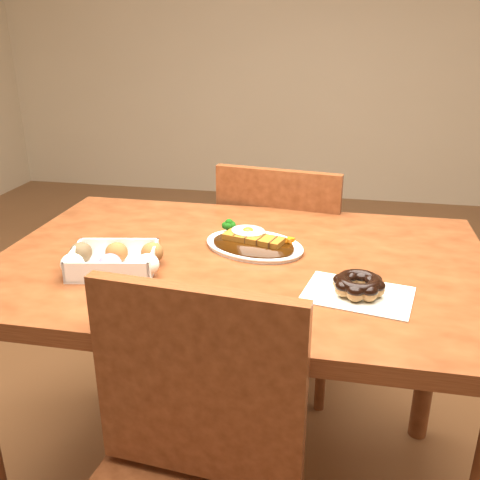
% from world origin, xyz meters
% --- Properties ---
extents(table, '(1.20, 0.80, 0.75)m').
position_xyz_m(table, '(0.00, 0.00, 0.65)').
color(table, '#512410').
rests_on(table, ground).
extents(chair_far, '(0.48, 0.48, 0.87)m').
position_xyz_m(chair_far, '(0.05, 0.54, 0.48)').
color(chair_far, '#512410').
rests_on(chair_far, ground).
extents(katsu_curry_plate, '(0.31, 0.26, 0.05)m').
position_xyz_m(katsu_curry_plate, '(0.02, 0.07, 0.76)').
color(katsu_curry_plate, white).
rests_on(katsu_curry_plate, table).
extents(donut_box, '(0.23, 0.18, 0.05)m').
position_xyz_m(donut_box, '(-0.28, -0.13, 0.78)').
color(donut_box, white).
rests_on(donut_box, table).
extents(pon_de_ring, '(0.25, 0.20, 0.04)m').
position_xyz_m(pon_de_ring, '(0.28, -0.15, 0.77)').
color(pon_de_ring, silver).
rests_on(pon_de_ring, table).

